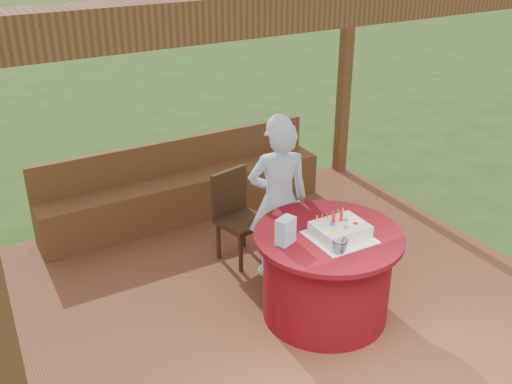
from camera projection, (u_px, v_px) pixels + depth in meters
ground at (271, 310)px, 5.03m from camera, size 60.00×60.00×0.00m
deck at (271, 304)px, 5.00m from camera, size 4.50×4.00×0.12m
pergola at (275, 16)px, 3.98m from camera, size 4.50×4.00×2.72m
bench at (185, 192)px, 6.20m from camera, size 3.00×0.42×0.80m
table at (326, 274)px, 4.64m from camera, size 1.13×1.13×0.73m
chair at (237, 212)px, 5.40m from camera, size 0.46×0.46×0.84m
elderly_woman at (278, 198)px, 5.02m from camera, size 0.60×0.49×1.47m
birthday_cake at (340, 231)px, 4.40m from camera, size 0.44×0.44×0.19m
gift_bag at (286, 231)px, 4.32m from camera, size 0.16×0.14×0.20m
drinking_glass at (340, 246)px, 4.21m from camera, size 0.12×0.12×0.11m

